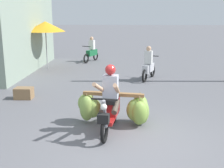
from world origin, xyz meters
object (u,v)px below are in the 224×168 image
motorbike_distant_ahead_left (92,52)px  produce_crate (24,93)px  motorbike_distant_ahead_right (148,66)px  motorbike_main_loaded (115,107)px  market_umbrella_near_shop (45,26)px

motorbike_distant_ahead_left → produce_crate: 7.48m
motorbike_distant_ahead_right → produce_crate: size_ratio=2.74×
motorbike_main_loaded → produce_crate: size_ratio=3.37×
motorbike_distant_ahead_right → produce_crate: motorbike_distant_ahead_right is taller
motorbike_main_loaded → produce_crate: bearing=144.5°
motorbike_distant_ahead_right → produce_crate: 5.12m
motorbike_main_loaded → produce_crate: motorbike_main_loaded is taller
motorbike_distant_ahead_right → motorbike_main_loaded: bearing=-103.0°
motorbike_distant_ahead_left → market_umbrella_near_shop: bearing=-129.9°
market_umbrella_near_shop → motorbike_distant_ahead_right: bearing=-24.1°
market_umbrella_near_shop → produce_crate: size_ratio=4.11×
motorbike_main_loaded → market_umbrella_near_shop: (-3.63, 7.22, 1.57)m
motorbike_main_loaded → produce_crate: (-3.03, 2.16, -0.31)m
motorbike_distant_ahead_left → produce_crate: bearing=-100.2°
motorbike_main_loaded → motorbike_distant_ahead_left: (-1.71, 9.51, 0.08)m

